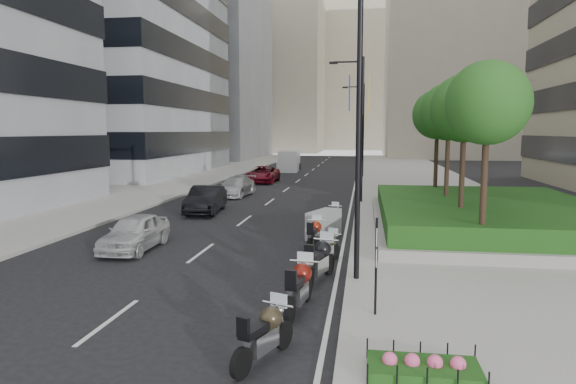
% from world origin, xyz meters
% --- Properties ---
extents(ground, '(160.00, 160.00, 0.00)m').
position_xyz_m(ground, '(0.00, 0.00, 0.00)').
color(ground, black).
rests_on(ground, ground).
extents(sidewalk_right, '(10.00, 100.00, 0.15)m').
position_xyz_m(sidewalk_right, '(9.00, 30.00, 0.07)').
color(sidewalk_right, '#9E9B93').
rests_on(sidewalk_right, ground).
extents(sidewalk_left, '(8.00, 100.00, 0.15)m').
position_xyz_m(sidewalk_left, '(-12.00, 30.00, 0.07)').
color(sidewalk_left, '#9E9B93').
rests_on(sidewalk_left, ground).
extents(lane_edge, '(0.12, 100.00, 0.01)m').
position_xyz_m(lane_edge, '(3.70, 30.00, 0.01)').
color(lane_edge, silver).
rests_on(lane_edge, ground).
extents(lane_centre, '(0.12, 100.00, 0.01)m').
position_xyz_m(lane_centre, '(-1.50, 30.00, 0.01)').
color(lane_centre, silver).
rests_on(lane_centre, ground).
extents(building_grey_far, '(22.00, 26.00, 30.00)m').
position_xyz_m(building_grey_far, '(-24.00, 70.00, 15.00)').
color(building_grey_far, gray).
rests_on(building_grey_far, ground).
extents(building_cream_right, '(28.00, 24.00, 36.00)m').
position_xyz_m(building_cream_right, '(22.00, 80.00, 18.00)').
color(building_cream_right, '#B7AD93').
rests_on(building_cream_right, ground).
extents(building_cream_left, '(26.00, 24.00, 34.00)m').
position_xyz_m(building_cream_left, '(-18.00, 100.00, 17.00)').
color(building_cream_left, '#B7AD93').
rests_on(building_cream_left, ground).
extents(building_cream_centre, '(30.00, 24.00, 38.00)m').
position_xyz_m(building_cream_centre, '(2.00, 120.00, 19.00)').
color(building_cream_centre, '#B7AD93').
rests_on(building_cream_centre, ground).
extents(planter, '(10.00, 14.00, 0.40)m').
position_xyz_m(planter, '(10.00, 10.00, 0.35)').
color(planter, gray).
rests_on(planter, sidewalk_right).
extents(hedge, '(9.40, 13.40, 0.80)m').
position_xyz_m(hedge, '(10.00, 10.00, 0.95)').
color(hedge, '#153E11').
rests_on(hedge, planter).
extents(flower_bed, '(2.00, 1.00, 0.20)m').
position_xyz_m(flower_bed, '(5.60, -5.00, 0.25)').
color(flower_bed, '#153E11').
rests_on(flower_bed, sidewalk_right).
extents(tree_0, '(2.80, 2.80, 6.30)m').
position_xyz_m(tree_0, '(8.50, 4.00, 5.42)').
color(tree_0, '#332319').
rests_on(tree_0, planter).
extents(tree_1, '(2.80, 2.80, 6.30)m').
position_xyz_m(tree_1, '(8.50, 8.00, 5.42)').
color(tree_1, '#332319').
rests_on(tree_1, planter).
extents(tree_2, '(2.80, 2.80, 6.30)m').
position_xyz_m(tree_2, '(8.50, 12.00, 5.42)').
color(tree_2, '#332319').
rests_on(tree_2, planter).
extents(tree_3, '(2.80, 2.80, 6.30)m').
position_xyz_m(tree_3, '(8.50, 16.00, 5.42)').
color(tree_3, '#332319').
rests_on(tree_3, planter).
extents(lamp_post_0, '(2.34, 0.45, 9.00)m').
position_xyz_m(lamp_post_0, '(4.14, 1.00, 5.07)').
color(lamp_post_0, black).
rests_on(lamp_post_0, ground).
extents(lamp_post_1, '(2.34, 0.45, 9.00)m').
position_xyz_m(lamp_post_1, '(4.14, 18.00, 5.07)').
color(lamp_post_1, black).
rests_on(lamp_post_1, ground).
extents(lamp_post_2, '(2.34, 0.45, 9.00)m').
position_xyz_m(lamp_post_2, '(4.14, 36.00, 5.07)').
color(lamp_post_2, black).
rests_on(lamp_post_2, ground).
extents(parking_sign, '(0.06, 0.32, 2.50)m').
position_xyz_m(parking_sign, '(4.80, -2.00, 1.46)').
color(parking_sign, black).
rests_on(parking_sign, ground).
extents(motorcycle_0, '(0.97, 2.01, 1.05)m').
position_xyz_m(motorcycle_0, '(2.61, -4.58, 0.56)').
color(motorcycle_0, black).
rests_on(motorcycle_0, ground).
extents(motorcycle_1, '(0.79, 2.37, 1.18)m').
position_xyz_m(motorcycle_1, '(2.92, -1.65, 0.63)').
color(motorcycle_1, black).
rests_on(motorcycle_1, ground).
extents(motorcycle_2, '(0.96, 2.37, 1.21)m').
position_xyz_m(motorcycle_2, '(3.20, 0.98, 0.65)').
color(motorcycle_2, black).
rests_on(motorcycle_2, ground).
extents(motorcycle_3, '(0.92, 1.86, 0.98)m').
position_xyz_m(motorcycle_3, '(3.25, 3.18, 0.52)').
color(motorcycle_3, black).
rests_on(motorcycle_3, ground).
extents(motorcycle_4, '(0.72, 2.16, 1.07)m').
position_xyz_m(motorcycle_4, '(2.62, 5.21, 0.57)').
color(motorcycle_4, black).
rests_on(motorcycle_4, ground).
extents(motorcycle_5, '(1.43, 2.10, 1.18)m').
position_xyz_m(motorcycle_5, '(2.83, 7.27, 0.59)').
color(motorcycle_5, black).
rests_on(motorcycle_5, ground).
extents(motorcycle_6, '(0.65, 1.96, 0.98)m').
position_xyz_m(motorcycle_6, '(3.07, 9.85, 0.52)').
color(motorcycle_6, black).
rests_on(motorcycle_6, ground).
extents(car_a, '(1.68, 4.04, 1.37)m').
position_xyz_m(car_a, '(-4.14, 4.11, 0.68)').
color(car_a, silver).
rests_on(car_a, ground).
extents(car_b, '(1.95, 4.62, 1.48)m').
position_xyz_m(car_b, '(-4.19, 13.12, 0.74)').
color(car_b, black).
rests_on(car_b, ground).
extents(car_c, '(2.25, 4.75, 1.34)m').
position_xyz_m(car_c, '(-4.37, 20.52, 0.67)').
color(car_c, '#B1B2B4').
rests_on(car_c, ground).
extents(car_d, '(2.43, 5.19, 1.44)m').
position_xyz_m(car_d, '(-4.38, 30.17, 0.72)').
color(car_d, maroon).
rests_on(car_d, ground).
extents(delivery_van, '(2.40, 5.61, 2.31)m').
position_xyz_m(delivery_van, '(-3.96, 43.24, 1.08)').
color(delivery_van, white).
rests_on(delivery_van, ground).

